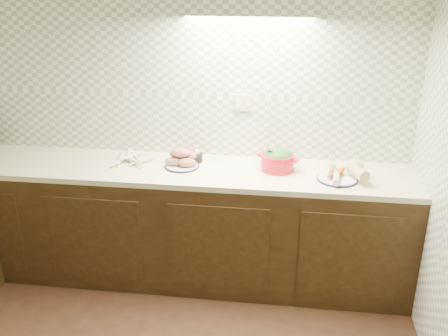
# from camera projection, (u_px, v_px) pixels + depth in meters

# --- Properties ---
(room) EXTENTS (3.60, 3.60, 2.60)m
(room) POSITION_uv_depth(u_px,v_px,m) (60.00, 138.00, 1.95)
(room) COLOR black
(room) RESTS_ON ground
(counter) EXTENTS (3.60, 3.60, 0.90)m
(counter) POSITION_uv_depth(u_px,v_px,m) (27.00, 277.00, 3.11)
(counter) COLOR black
(counter) RESTS_ON ground
(parsnip_pile) EXTENTS (0.35, 0.33, 0.06)m
(parsnip_pile) POSITION_uv_depth(u_px,v_px,m) (132.00, 158.00, 3.68)
(parsnip_pile) COLOR beige
(parsnip_pile) RESTS_ON counter
(sweet_potato_plate) EXTENTS (0.25, 0.25, 0.15)m
(sweet_potato_plate) POSITION_uv_depth(u_px,v_px,m) (182.00, 160.00, 3.59)
(sweet_potato_plate) COLOR #131738
(sweet_potato_plate) RESTS_ON counter
(onion_bowl) EXTENTS (0.16, 0.16, 0.12)m
(onion_bowl) POSITION_uv_depth(u_px,v_px,m) (192.00, 156.00, 3.69)
(onion_bowl) COLOR black
(onion_bowl) RESTS_ON counter
(dutch_oven) EXTENTS (0.30, 0.30, 0.17)m
(dutch_oven) POSITION_uv_depth(u_px,v_px,m) (278.00, 159.00, 3.53)
(dutch_oven) COLOR red
(dutch_oven) RESTS_ON counter
(veg_plate) EXTENTS (0.35, 0.35, 0.13)m
(veg_plate) POSITION_uv_depth(u_px,v_px,m) (345.00, 172.00, 3.39)
(veg_plate) COLOR #131738
(veg_plate) RESTS_ON counter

